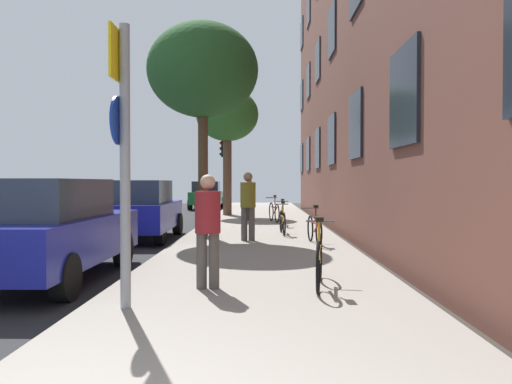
{
  "coord_description": "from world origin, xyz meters",
  "views": [
    {
      "loc": [
        1.14,
        -1.95,
        1.58
      ],
      "look_at": [
        0.97,
        11.97,
        1.31
      ],
      "focal_mm": 35.1,
      "sensor_mm": 36.0,
      "label": 1
    }
  ],
  "objects_px": {
    "tree_near": "(203,71)",
    "bicycle_0": "(319,259)",
    "sign_post": "(123,142)",
    "tree_far": "(227,116)",
    "bicycle_4": "(274,211)",
    "bicycle_1": "(314,229)",
    "traffic_light": "(225,162)",
    "pedestrian_1": "(248,202)",
    "bicycle_2": "(283,221)",
    "car_0": "(47,229)",
    "car_1": "(141,209)",
    "pedestrian_2": "(249,197)",
    "pedestrian_0": "(208,223)",
    "bicycle_3": "(282,215)",
    "car_2": "(207,195)"
  },
  "relations": [
    {
      "from": "sign_post",
      "to": "tree_far",
      "type": "relative_size",
      "value": 0.58
    },
    {
      "from": "pedestrian_0",
      "to": "car_2",
      "type": "height_order",
      "value": "pedestrian_0"
    },
    {
      "from": "bicycle_2",
      "to": "pedestrian_2",
      "type": "height_order",
      "value": "pedestrian_2"
    },
    {
      "from": "bicycle_2",
      "to": "sign_post",
      "type": "bearing_deg",
      "value": -104.81
    },
    {
      "from": "tree_near",
      "to": "bicycle_2",
      "type": "bearing_deg",
      "value": 11.86
    },
    {
      "from": "tree_far",
      "to": "traffic_light",
      "type": "bearing_deg",
      "value": 100.64
    },
    {
      "from": "traffic_light",
      "to": "bicycle_3",
      "type": "bearing_deg",
      "value": -69.35
    },
    {
      "from": "bicycle_1",
      "to": "car_0",
      "type": "xyz_separation_m",
      "value": [
        -4.62,
        -3.98,
        0.36
      ]
    },
    {
      "from": "tree_near",
      "to": "pedestrian_1",
      "type": "relative_size",
      "value": 3.38
    },
    {
      "from": "bicycle_4",
      "to": "tree_far",
      "type": "bearing_deg",
      "value": 117.1
    },
    {
      "from": "traffic_light",
      "to": "car_2",
      "type": "xyz_separation_m",
      "value": [
        -1.57,
        6.42,
        -1.66
      ]
    },
    {
      "from": "car_0",
      "to": "bicycle_0",
      "type": "bearing_deg",
      "value": -11.67
    },
    {
      "from": "pedestrian_2",
      "to": "car_1",
      "type": "height_order",
      "value": "pedestrian_2"
    },
    {
      "from": "sign_post",
      "to": "car_0",
      "type": "bearing_deg",
      "value": 130.86
    },
    {
      "from": "bicycle_0",
      "to": "bicycle_1",
      "type": "relative_size",
      "value": 0.98
    },
    {
      "from": "sign_post",
      "to": "car_1",
      "type": "xyz_separation_m",
      "value": [
        -1.7,
        7.8,
        -1.2
      ]
    },
    {
      "from": "car_0",
      "to": "sign_post",
      "type": "bearing_deg",
      "value": -49.14
    },
    {
      "from": "bicycle_0",
      "to": "traffic_light",
      "type": "bearing_deg",
      "value": 98.82
    },
    {
      "from": "tree_far",
      "to": "car_1",
      "type": "xyz_separation_m",
      "value": [
        -1.75,
        -8.72,
        -3.68
      ]
    },
    {
      "from": "sign_post",
      "to": "bicycle_0",
      "type": "xyz_separation_m",
      "value": [
        2.41,
        1.19,
        -1.53
      ]
    },
    {
      "from": "sign_post",
      "to": "pedestrian_1",
      "type": "height_order",
      "value": "sign_post"
    },
    {
      "from": "bicycle_4",
      "to": "bicycle_0",
      "type": "bearing_deg",
      "value": -88.22
    },
    {
      "from": "pedestrian_1",
      "to": "sign_post",
      "type": "bearing_deg",
      "value": -100.64
    },
    {
      "from": "pedestrian_0",
      "to": "pedestrian_1",
      "type": "distance_m",
      "value": 5.64
    },
    {
      "from": "bicycle_2",
      "to": "pedestrian_2",
      "type": "bearing_deg",
      "value": 101.96
    },
    {
      "from": "car_1",
      "to": "tree_far",
      "type": "bearing_deg",
      "value": 78.66
    },
    {
      "from": "tree_far",
      "to": "car_0",
      "type": "height_order",
      "value": "tree_far"
    },
    {
      "from": "bicycle_2",
      "to": "car_0",
      "type": "bearing_deg",
      "value": -122.56
    },
    {
      "from": "bicycle_2",
      "to": "bicycle_4",
      "type": "height_order",
      "value": "bicycle_4"
    },
    {
      "from": "bicycle_2",
      "to": "bicycle_3",
      "type": "bearing_deg",
      "value": 87.71
    },
    {
      "from": "tree_near",
      "to": "bicycle_0",
      "type": "height_order",
      "value": "tree_near"
    },
    {
      "from": "tree_far",
      "to": "bicycle_4",
      "type": "distance_m",
      "value": 5.94
    },
    {
      "from": "pedestrian_1",
      "to": "car_2",
      "type": "relative_size",
      "value": 0.38
    },
    {
      "from": "bicycle_2",
      "to": "car_1",
      "type": "bearing_deg",
      "value": -173.31
    },
    {
      "from": "tree_far",
      "to": "pedestrian_2",
      "type": "xyz_separation_m",
      "value": [
        1.07,
        -3.24,
        -3.49
      ]
    },
    {
      "from": "pedestrian_1",
      "to": "car_0",
      "type": "xyz_separation_m",
      "value": [
        -3.03,
        -4.63,
        -0.25
      ]
    },
    {
      "from": "bicycle_3",
      "to": "pedestrian_2",
      "type": "bearing_deg",
      "value": 117.29
    },
    {
      "from": "bicycle_2",
      "to": "car_0",
      "type": "distance_m",
      "value": 7.36
    },
    {
      "from": "traffic_light",
      "to": "car_1",
      "type": "distance_m",
      "value": 9.83
    },
    {
      "from": "traffic_light",
      "to": "car_0",
      "type": "bearing_deg",
      "value": -96.23
    },
    {
      "from": "bicycle_2",
      "to": "car_0",
      "type": "xyz_separation_m",
      "value": [
        -3.96,
        -6.2,
        0.36
      ]
    },
    {
      "from": "bicycle_1",
      "to": "bicycle_2",
      "type": "xyz_separation_m",
      "value": [
        -0.66,
        2.23,
        0.0
      ]
    },
    {
      "from": "car_1",
      "to": "bicycle_3",
      "type": "bearing_deg",
      "value": 38.75
    },
    {
      "from": "sign_post",
      "to": "pedestrian_0",
      "type": "distance_m",
      "value": 1.71
    },
    {
      "from": "bicycle_2",
      "to": "car_1",
      "type": "distance_m",
      "value": 3.92
    },
    {
      "from": "bicycle_4",
      "to": "car_0",
      "type": "height_order",
      "value": "car_0"
    },
    {
      "from": "bicycle_1",
      "to": "pedestrian_0",
      "type": "relative_size",
      "value": 1.07
    },
    {
      "from": "traffic_light",
      "to": "car_0",
      "type": "distance_m",
      "value": 15.49
    },
    {
      "from": "bicycle_1",
      "to": "traffic_light",
      "type": "bearing_deg",
      "value": 104.6
    },
    {
      "from": "bicycle_1",
      "to": "pedestrian_1",
      "type": "bearing_deg",
      "value": 157.49
    }
  ]
}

